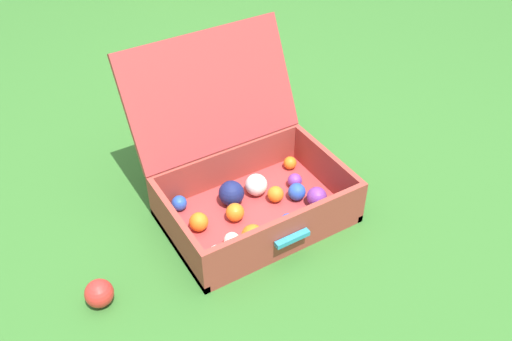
# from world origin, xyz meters

# --- Properties ---
(ground_plane) EXTENTS (16.00, 16.00, 0.00)m
(ground_plane) POSITION_xyz_m (0.00, 0.00, 0.00)
(ground_plane) COLOR #336B28
(open_suitcase) EXTENTS (0.55, 0.57, 0.49)m
(open_suitcase) POSITION_xyz_m (-0.01, 0.02, 0.11)
(open_suitcase) COLOR #B23838
(open_suitcase) RESTS_ON ground
(stray_ball_on_grass) EXTENTS (0.08, 0.08, 0.08)m
(stray_ball_on_grass) POSITION_xyz_m (-0.54, -0.11, 0.04)
(stray_ball_on_grass) COLOR red
(stray_ball_on_grass) RESTS_ON ground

